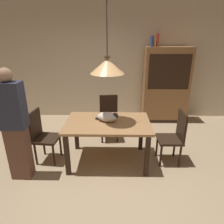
% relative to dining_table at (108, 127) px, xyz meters
% --- Properties ---
extents(ground, '(10.00, 10.00, 0.00)m').
position_rel_dining_table_xyz_m(ground, '(0.11, -0.45, -0.65)').
color(ground, tan).
extents(back_wall, '(6.40, 0.10, 2.90)m').
position_rel_dining_table_xyz_m(back_wall, '(0.11, 2.20, 0.80)').
color(back_wall, beige).
rests_on(back_wall, ground).
extents(dining_table, '(1.40, 0.90, 0.75)m').
position_rel_dining_table_xyz_m(dining_table, '(0.00, 0.00, 0.00)').
color(dining_table, '#A87A4C').
rests_on(dining_table, ground).
extents(chair_left_side, '(0.44, 0.44, 0.93)m').
position_rel_dining_table_xyz_m(chair_left_side, '(-1.13, 0.01, -0.14)').
color(chair_left_side, black).
rests_on(chair_left_side, ground).
extents(chair_far_back, '(0.44, 0.44, 0.93)m').
position_rel_dining_table_xyz_m(chair_far_back, '(-0.01, 0.88, -0.14)').
color(chair_far_back, black).
rests_on(chair_far_back, ground).
extents(chair_right_side, '(0.40, 0.40, 0.93)m').
position_rel_dining_table_xyz_m(chair_right_side, '(1.13, 0.00, -0.14)').
color(chair_right_side, black).
rests_on(chair_right_side, ground).
extents(cat_sleeping, '(0.40, 0.30, 0.16)m').
position_rel_dining_table_xyz_m(cat_sleeping, '(0.01, 0.04, 0.18)').
color(cat_sleeping, silver).
rests_on(cat_sleeping, dining_table).
extents(pendant_lamp, '(0.52, 0.52, 1.30)m').
position_rel_dining_table_xyz_m(pendant_lamp, '(-0.00, 0.00, 1.01)').
color(pendant_lamp, '#E0A86B').
extents(hutch_bookcase, '(1.12, 0.45, 1.85)m').
position_rel_dining_table_xyz_m(hutch_bookcase, '(1.38, 1.86, 0.24)').
color(hutch_bookcase, olive).
rests_on(hutch_bookcase, ground).
extents(book_blue_wide, '(0.06, 0.24, 0.24)m').
position_rel_dining_table_xyz_m(book_blue_wide, '(0.96, 1.87, 1.32)').
color(book_blue_wide, '#384C93').
rests_on(book_blue_wide, hutch_bookcase).
extents(book_yellow_short, '(0.04, 0.20, 0.18)m').
position_rel_dining_table_xyz_m(book_yellow_short, '(1.02, 1.87, 1.29)').
color(book_yellow_short, gold).
rests_on(book_yellow_short, hutch_bookcase).
extents(book_red_tall, '(0.04, 0.22, 0.28)m').
position_rel_dining_table_xyz_m(book_red_tall, '(1.08, 1.87, 1.34)').
color(book_red_tall, '#B73833').
rests_on(book_red_tall, hutch_bookcase).
extents(person_standing, '(0.36, 0.22, 1.70)m').
position_rel_dining_table_xyz_m(person_standing, '(-1.32, -0.44, 0.21)').
color(person_standing, brown).
rests_on(person_standing, ground).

